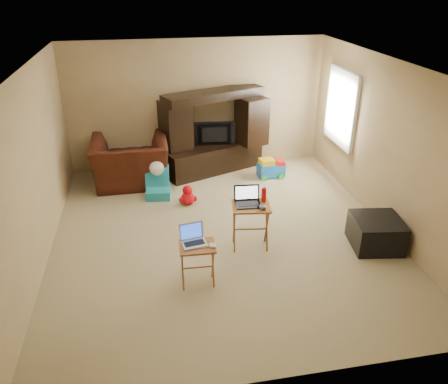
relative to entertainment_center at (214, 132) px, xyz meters
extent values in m
plane|color=#C4B787|center=(-0.28, -2.33, -0.81)|extent=(5.50, 5.50, 0.00)
plane|color=silver|center=(-0.28, -2.33, 1.69)|extent=(5.50, 5.50, 0.00)
plane|color=tan|center=(-0.28, 0.42, 0.44)|extent=(5.00, 0.00, 5.00)
plane|color=tan|center=(-0.28, -5.08, 0.44)|extent=(5.00, 0.00, 5.00)
plane|color=tan|center=(-2.78, -2.33, 0.44)|extent=(0.00, 5.50, 5.50)
plane|color=tan|center=(2.22, -2.33, 0.44)|extent=(0.00, 5.50, 5.50)
plane|color=white|center=(2.20, -0.78, 0.59)|extent=(0.00, 1.20, 1.20)
cube|color=white|center=(2.18, -0.78, 0.59)|extent=(0.06, 1.14, 1.34)
cube|color=black|center=(0.00, 0.00, 0.00)|extent=(2.02, 1.19, 1.62)
imported|color=black|center=(0.00, -0.04, -0.03)|extent=(0.83, 0.17, 0.47)
imported|color=#42170E|center=(-1.62, -0.32, -0.37)|extent=(1.36, 1.19, 0.88)
cube|color=black|center=(1.85, -3.07, -0.59)|extent=(0.77, 0.77, 0.44)
cube|color=#9C6325|center=(-0.79, -3.47, -0.52)|extent=(0.46, 0.37, 0.58)
cube|color=#995825|center=(0.06, -2.78, -0.47)|extent=(0.58, 0.49, 0.68)
cube|color=silver|center=(-0.82, -3.44, -0.11)|extent=(0.34, 0.30, 0.24)
cube|color=black|center=(0.02, -2.76, -0.01)|extent=(0.38, 0.32, 0.24)
ellipsoid|color=silver|center=(-0.60, -3.54, -0.21)|extent=(0.11, 0.14, 0.05)
ellipsoid|color=#414247|center=(0.19, -2.90, -0.10)|extent=(0.10, 0.15, 0.06)
cylinder|color=#BC0D0B|center=(0.26, -2.70, -0.02)|extent=(0.07, 0.07, 0.21)
camera|label=1|loc=(-1.28, -7.94, 2.76)|focal=35.00mm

